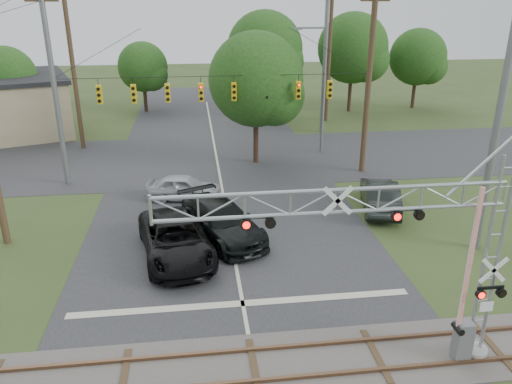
{
  "coord_description": "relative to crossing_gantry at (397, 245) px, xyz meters",
  "views": [
    {
      "loc": [
        -1.53,
        -10.52,
        10.86
      ],
      "look_at": [
        0.77,
        7.5,
        3.76
      ],
      "focal_mm": 35.0,
      "sensor_mm": 36.0,
      "label": 1
    }
  ],
  "objects": [
    {
      "name": "road_main",
      "position": [
        -4.12,
        8.36,
        -4.21
      ],
      "size": [
        14.0,
        90.0,
        0.02
      ],
      "primitive_type": "cube",
      "color": "#29292C",
      "rests_on": "ground"
    },
    {
      "name": "road_cross",
      "position": [
        -4.12,
        22.36,
        -4.21
      ],
      "size": [
        90.0,
        12.0,
        0.02
      ],
      "primitive_type": "cube",
      "color": "#29292C",
      "rests_on": "ground"
    },
    {
      "name": "railroad_track",
      "position": [
        -4.12,
        0.36,
        -4.19
      ],
      "size": [
        90.0,
        3.2,
        0.17
      ],
      "color": "#49433F",
      "rests_on": "ground"
    },
    {
      "name": "crossing_gantry",
      "position": [
        0.0,
        0.0,
        0.0
      ],
      "size": [
        10.43,
        0.87,
        6.8
      ],
      "color": "gray",
      "rests_on": "ground"
    },
    {
      "name": "traffic_signal_span",
      "position": [
        -3.27,
        18.36,
        1.47
      ],
      "size": [
        19.34,
        0.36,
        11.5
      ],
      "color": "slate",
      "rests_on": "ground"
    },
    {
      "name": "pickup_black",
      "position": [
        -6.68,
        7.96,
        -3.36
      ],
      "size": [
        3.89,
        6.59,
        1.72
      ],
      "primitive_type": "imported",
      "rotation": [
        0.0,
        0.0,
        0.18
      ],
      "color": "black",
      "rests_on": "ground"
    },
    {
      "name": "car_dark",
      "position": [
        -4.53,
        9.62,
        -3.36
      ],
      "size": [
        4.63,
        6.44,
        1.73
      ],
      "primitive_type": "imported",
      "rotation": [
        0.0,
        0.0,
        0.42
      ],
      "color": "black",
      "rests_on": "ground"
    },
    {
      "name": "sedan_silver",
      "position": [
        -6.36,
        14.81,
        -3.5
      ],
      "size": [
        4.52,
        2.49,
        1.45
      ],
      "primitive_type": "imported",
      "rotation": [
        0.0,
        0.0,
        1.38
      ],
      "color": "#A7A9AF",
      "rests_on": "ground"
    },
    {
      "name": "suv_dark",
      "position": [
        4.23,
        11.98,
        -3.4
      ],
      "size": [
        2.9,
        5.29,
        1.65
      ],
      "primitive_type": "imported",
      "rotation": [
        0.0,
        0.0,
        2.9
      ],
      "color": "black",
      "rests_on": "ground"
    },
    {
      "name": "streetlight",
      "position": [
        3.57,
        23.03,
        0.88
      ],
      "size": [
        2.43,
        0.25,
        9.12
      ],
      "color": "slate",
      "rests_on": "ground"
    },
    {
      "name": "utility_poles",
      "position": [
        -1.62,
        20.94,
        2.08
      ],
      "size": [
        23.82,
        26.25,
        14.06
      ],
      "color": "#422F1E",
      "rests_on": "ground"
    },
    {
      "name": "treeline",
      "position": [
        -0.76,
        33.5,
        1.42
      ],
      "size": [
        48.22,
        23.71,
        9.91
      ],
      "color": "#332217",
      "rests_on": "ground"
    }
  ]
}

